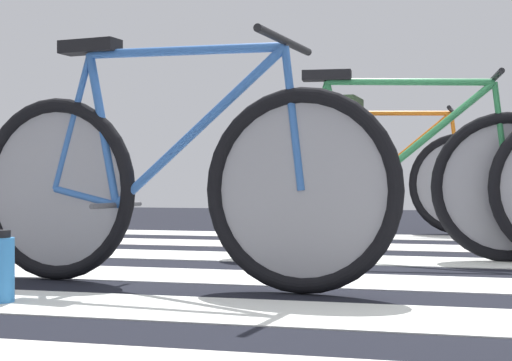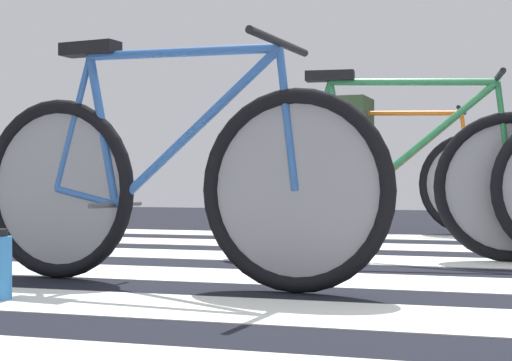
{
  "view_description": "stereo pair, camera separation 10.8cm",
  "coord_description": "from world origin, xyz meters",
  "px_view_note": "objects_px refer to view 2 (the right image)",
  "views": [
    {
      "loc": [
        0.09,
        -2.85,
        0.42
      ],
      "look_at": [
        -0.72,
        0.37,
        0.41
      ],
      "focal_mm": 54.93,
      "sensor_mm": 36.0,
      "label": 1
    },
    {
      "loc": [
        0.2,
        -2.85,
        0.42
      ],
      "look_at": [
        -0.72,
        0.37,
        0.41
      ],
      "focal_mm": 54.93,
      "sensor_mm": 36.0,
      "label": 2
    }
  ],
  "objects_px": {
    "bicycle_1_of_4": "(167,182)",
    "cyclist_4_of_4": "(355,145)",
    "bicycle_2_of_4": "(400,181)",
    "bicycle_4_of_4": "(397,180)",
    "water_bottle": "(0,267)"
  },
  "relations": [
    {
      "from": "bicycle_2_of_4",
      "to": "cyclist_4_of_4",
      "type": "distance_m",
      "value": 1.97
    },
    {
      "from": "bicycle_2_of_4",
      "to": "bicycle_4_of_4",
      "type": "distance_m",
      "value": 1.87
    },
    {
      "from": "bicycle_2_of_4",
      "to": "water_bottle",
      "type": "bearing_deg",
      "value": -128.79
    },
    {
      "from": "bicycle_1_of_4",
      "to": "water_bottle",
      "type": "bearing_deg",
      "value": -119.81
    },
    {
      "from": "bicycle_1_of_4",
      "to": "bicycle_2_of_4",
      "type": "bearing_deg",
      "value": 64.18
    },
    {
      "from": "bicycle_1_of_4",
      "to": "bicycle_4_of_4",
      "type": "height_order",
      "value": "same"
    },
    {
      "from": "bicycle_1_of_4",
      "to": "water_bottle",
      "type": "distance_m",
      "value": 0.68
    },
    {
      "from": "bicycle_1_of_4",
      "to": "bicycle_4_of_4",
      "type": "bearing_deg",
      "value": 87.3
    },
    {
      "from": "bicycle_2_of_4",
      "to": "bicycle_4_of_4",
      "type": "height_order",
      "value": "same"
    },
    {
      "from": "bicycle_2_of_4",
      "to": "bicycle_4_of_4",
      "type": "xyz_separation_m",
      "value": [
        -0.2,
        1.86,
        0.0
      ]
    },
    {
      "from": "bicycle_2_of_4",
      "to": "water_bottle",
      "type": "relative_size",
      "value": 7.4
    },
    {
      "from": "bicycle_1_of_4",
      "to": "cyclist_4_of_4",
      "type": "height_order",
      "value": "cyclist_4_of_4"
    },
    {
      "from": "bicycle_1_of_4",
      "to": "water_bottle",
      "type": "relative_size",
      "value": 7.37
    },
    {
      "from": "bicycle_4_of_4",
      "to": "cyclist_4_of_4",
      "type": "height_order",
      "value": "cyclist_4_of_4"
    },
    {
      "from": "bicycle_2_of_4",
      "to": "cyclist_4_of_4",
      "type": "xyz_separation_m",
      "value": [
        -0.51,
        1.88,
        0.26
      ]
    }
  ]
}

